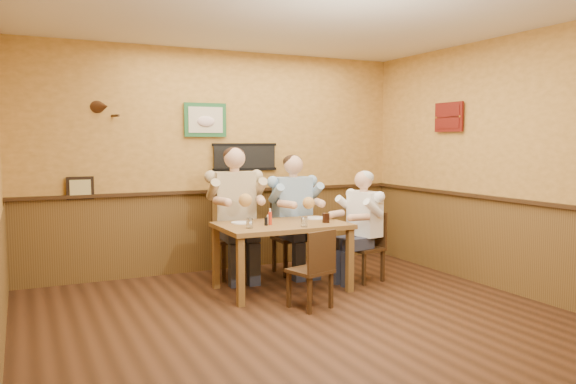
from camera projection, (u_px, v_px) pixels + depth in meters
name	position (u px, v px, depth m)	size (l,w,h in m)	color
room	(316.00, 138.00, 5.11)	(5.02, 5.03, 2.81)	#311B0E
dining_table	(282.00, 232.00, 6.20)	(1.40, 0.90, 0.75)	brown
chair_back_left	(235.00, 237.00, 6.78)	(0.46, 0.46, 0.99)	#3D2713
chair_back_right	(292.00, 236.00, 7.01)	(0.43, 0.43, 0.93)	#3D2713
chair_right_end	(364.00, 247.00, 6.63)	(0.38, 0.38, 0.82)	#3D2713
chair_near_side	(310.00, 269.00, 5.55)	(0.37, 0.37, 0.79)	#3D2713
diner_tan_shirt	(234.00, 220.00, 6.77)	(0.66, 0.66, 1.42)	beige
diner_blue_polo	(292.00, 221.00, 6.99)	(0.62, 0.62, 1.33)	#84A7C7
diner_white_elder	(364.00, 232.00, 6.62)	(0.54, 0.54, 1.18)	white
water_glass_left	(250.00, 223.00, 5.85)	(0.07, 0.07, 0.11)	silver
water_glass_mid	(304.00, 222.00, 5.93)	(0.07, 0.07, 0.11)	white
cola_tumbler	(326.00, 218.00, 6.24)	(0.08, 0.08, 0.11)	black
hot_sauce_bottle	(270.00, 217.00, 6.08)	(0.04, 0.04, 0.16)	red
salt_shaker	(269.00, 219.00, 6.19)	(0.04, 0.04, 0.09)	white
pepper_shaker	(266.00, 221.00, 6.03)	(0.04, 0.04, 0.09)	black
plate_far_left	(241.00, 223.00, 6.19)	(0.22, 0.22, 0.01)	white
plate_far_right	(315.00, 218.00, 6.58)	(0.23, 0.23, 0.02)	white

